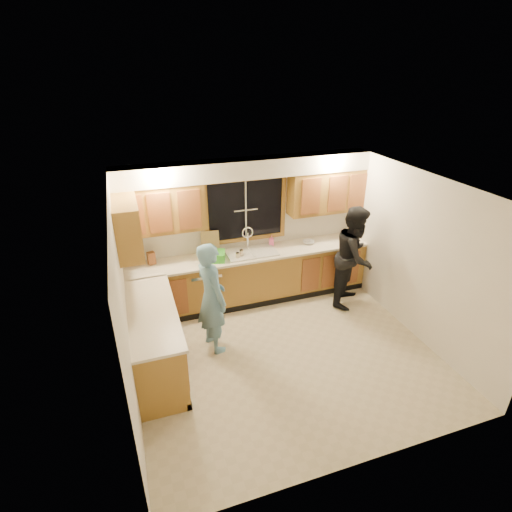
{
  "coord_description": "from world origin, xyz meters",
  "views": [
    {
      "loc": [
        -1.9,
        -4.24,
        3.88
      ],
      "look_at": [
        -0.24,
        0.65,
        1.34
      ],
      "focal_mm": 28.0,
      "sensor_mm": 36.0,
      "label": 1
    }
  ],
  "objects_px": {
    "bowl": "(308,242)",
    "dish_crate": "(215,256)",
    "knife_block": "(151,258)",
    "stove": "(160,367)",
    "sink": "(251,256)",
    "dishwasher": "(204,287)",
    "soap_bottle": "(271,241)",
    "man": "(212,298)",
    "woman": "(354,256)"
  },
  "relations": [
    {
      "from": "bowl",
      "to": "dish_crate",
      "type": "bearing_deg",
      "value": -176.42
    },
    {
      "from": "knife_block",
      "to": "dish_crate",
      "type": "xyz_separation_m",
      "value": [
        1.01,
        -0.2,
        -0.03
      ]
    },
    {
      "from": "bowl",
      "to": "stove",
      "type": "bearing_deg",
      "value": -147.29
    },
    {
      "from": "sink",
      "to": "knife_block",
      "type": "relative_size",
      "value": 4.17
    },
    {
      "from": "stove",
      "to": "dishwasher",
      "type": "bearing_deg",
      "value": 62.31
    },
    {
      "from": "stove",
      "to": "soap_bottle",
      "type": "height_order",
      "value": "soap_bottle"
    },
    {
      "from": "dishwasher",
      "to": "stove",
      "type": "xyz_separation_m",
      "value": [
        -0.95,
        -1.81,
        0.04
      ]
    },
    {
      "from": "knife_block",
      "to": "bowl",
      "type": "distance_m",
      "value": 2.75
    },
    {
      "from": "man",
      "to": "soap_bottle",
      "type": "height_order",
      "value": "man"
    },
    {
      "from": "dish_crate",
      "to": "bowl",
      "type": "xyz_separation_m",
      "value": [
        1.74,
        0.11,
        -0.05
      ]
    },
    {
      "from": "sink",
      "to": "dishwasher",
      "type": "xyz_separation_m",
      "value": [
        -0.85,
        -0.01,
        -0.45
      ]
    },
    {
      "from": "man",
      "to": "dish_crate",
      "type": "relative_size",
      "value": 5.48
    },
    {
      "from": "woman",
      "to": "man",
      "type": "bearing_deg",
      "value": 144.25
    },
    {
      "from": "man",
      "to": "knife_block",
      "type": "relative_size",
      "value": 8.24
    },
    {
      "from": "knife_block",
      "to": "soap_bottle",
      "type": "relative_size",
      "value": 1.12
    },
    {
      "from": "soap_bottle",
      "to": "dishwasher",
      "type": "bearing_deg",
      "value": -171.44
    },
    {
      "from": "stove",
      "to": "knife_block",
      "type": "bearing_deg",
      "value": 85.57
    },
    {
      "from": "soap_bottle",
      "to": "dish_crate",
      "type": "bearing_deg",
      "value": -166.85
    },
    {
      "from": "woman",
      "to": "bowl",
      "type": "relative_size",
      "value": 8.6
    },
    {
      "from": "man",
      "to": "bowl",
      "type": "height_order",
      "value": "man"
    },
    {
      "from": "sink",
      "to": "stove",
      "type": "height_order",
      "value": "sink"
    },
    {
      "from": "man",
      "to": "knife_block",
      "type": "bearing_deg",
      "value": 15.28
    },
    {
      "from": "sink",
      "to": "stove",
      "type": "xyz_separation_m",
      "value": [
        -1.8,
        -1.82,
        -0.41
      ]
    },
    {
      "from": "stove",
      "to": "dish_crate",
      "type": "height_order",
      "value": "dish_crate"
    },
    {
      "from": "sink",
      "to": "knife_block",
      "type": "distance_m",
      "value": 1.66
    },
    {
      "from": "man",
      "to": "dish_crate",
      "type": "height_order",
      "value": "man"
    },
    {
      "from": "dishwasher",
      "to": "soap_bottle",
      "type": "xyz_separation_m",
      "value": [
        1.29,
        0.19,
        0.6
      ]
    },
    {
      "from": "soap_bottle",
      "to": "bowl",
      "type": "distance_m",
      "value": 0.68
    },
    {
      "from": "soap_bottle",
      "to": "bowl",
      "type": "height_order",
      "value": "soap_bottle"
    },
    {
      "from": "dish_crate",
      "to": "soap_bottle",
      "type": "relative_size",
      "value": 1.69
    },
    {
      "from": "woman",
      "to": "dish_crate",
      "type": "relative_size",
      "value": 5.7
    },
    {
      "from": "stove",
      "to": "knife_block",
      "type": "height_order",
      "value": "knife_block"
    },
    {
      "from": "man",
      "to": "woman",
      "type": "height_order",
      "value": "woman"
    },
    {
      "from": "stove",
      "to": "man",
      "type": "height_order",
      "value": "man"
    },
    {
      "from": "dishwasher",
      "to": "soap_bottle",
      "type": "bearing_deg",
      "value": 8.56
    },
    {
      "from": "sink",
      "to": "man",
      "type": "distance_m",
      "value": 1.44
    },
    {
      "from": "man",
      "to": "bowl",
      "type": "distance_m",
      "value": 2.33
    },
    {
      "from": "dishwasher",
      "to": "bowl",
      "type": "height_order",
      "value": "bowl"
    },
    {
      "from": "sink",
      "to": "knife_block",
      "type": "xyz_separation_m",
      "value": [
        -1.65,
        0.13,
        0.16
      ]
    },
    {
      "from": "sink",
      "to": "man",
      "type": "relative_size",
      "value": 0.51
    },
    {
      "from": "sink",
      "to": "soap_bottle",
      "type": "height_order",
      "value": "sink"
    },
    {
      "from": "sink",
      "to": "woman",
      "type": "xyz_separation_m",
      "value": [
        1.64,
        -0.63,
        0.02
      ]
    },
    {
      "from": "dish_crate",
      "to": "dishwasher",
      "type": "bearing_deg",
      "value": 164.47
    },
    {
      "from": "dish_crate",
      "to": "bowl",
      "type": "relative_size",
      "value": 1.51
    },
    {
      "from": "soap_bottle",
      "to": "man",
      "type": "bearing_deg",
      "value": -137.7
    },
    {
      "from": "dishwasher",
      "to": "woman",
      "type": "relative_size",
      "value": 0.46
    },
    {
      "from": "woman",
      "to": "soap_bottle",
      "type": "distance_m",
      "value": 1.46
    },
    {
      "from": "bowl",
      "to": "man",
      "type": "bearing_deg",
      "value": -151.34
    },
    {
      "from": "dishwasher",
      "to": "knife_block",
      "type": "relative_size",
      "value": 3.98
    },
    {
      "from": "woman",
      "to": "knife_block",
      "type": "bearing_deg",
      "value": 121.42
    }
  ]
}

